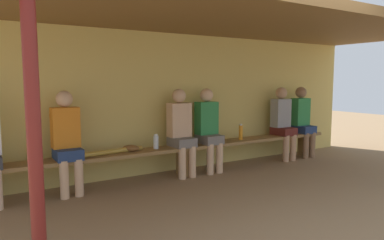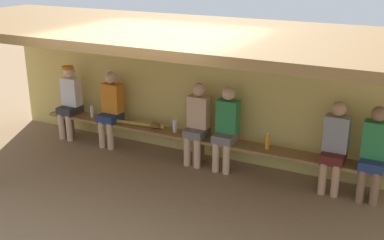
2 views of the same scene
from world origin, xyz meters
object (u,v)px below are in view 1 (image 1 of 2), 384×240
player_middle (67,138)px  player_in_white (208,126)px  support_post (34,135)px  player_in_red (302,119)px  bench (183,151)px  water_bottle_clear (32,155)px  player_with_sunglasses (181,129)px  water_bottle_blue (156,142)px  baseball_bat (113,151)px  player_rightmost (283,120)px  baseball_glove_worn (131,148)px  water_bottle_green (241,132)px

player_middle → player_in_white: same height
support_post → player_in_red: bearing=22.5°
bench → player_middle: player_middle is taller
water_bottle_clear → player_in_red: bearing=-0.0°
player_with_sunglasses → bench: bearing=-6.2°
player_in_white → water_bottle_blue: (-0.93, 0.02, -0.17)m
player_in_white → baseball_bat: player_in_white is taller
player_middle → player_rightmost: bearing=0.0°
player_middle → baseball_glove_worn: bearing=2.0°
player_with_sunglasses → water_bottle_green: (1.18, 0.00, -0.14)m
water_bottle_clear → baseball_glove_worn: water_bottle_clear is taller
player_rightmost → player_in_white: bearing=180.0°
water_bottle_green → water_bottle_blue: 1.60m
water_bottle_green → water_bottle_blue: size_ratio=1.22×
player_rightmost → player_in_red: size_ratio=1.00×
water_bottle_clear → bench: bearing=-0.2°
player_in_white → support_post: bearing=-143.9°
player_in_white → water_bottle_clear: size_ratio=6.50×
water_bottle_blue → baseball_bat: water_bottle_blue is taller
water_bottle_clear → player_rightmost: bearing=-0.0°
player_middle → water_bottle_clear: (-0.42, 0.00, -0.17)m
player_with_sunglasses → water_bottle_blue: 0.45m
bench → water_bottle_green: (1.15, 0.01, 0.20)m
support_post → water_bottle_clear: bearing=83.0°
player_in_white → player_in_red: size_ratio=1.00×
support_post → baseball_glove_worn: 2.71m
player_with_sunglasses → baseball_glove_worn: bearing=177.8°
baseball_bat → bench: bearing=-6.4°
bench → player_in_red: 2.69m
player_rightmost → baseball_glove_worn: size_ratio=5.56×
support_post → water_bottle_blue: size_ratio=10.15×
baseball_glove_worn → player_with_sunglasses: bearing=-146.8°
water_bottle_blue → baseball_glove_worn: (-0.39, 0.02, -0.06)m
support_post → player_in_red: (5.07, 2.10, -0.37)m
bench → water_bottle_green: size_ratio=22.62×
water_bottle_green → player_with_sunglasses: bearing=-179.9°
player_in_white → baseball_bat: 1.61m
bench → player_in_white: bearing=0.4°
support_post → water_bottle_clear: 2.19m
water_bottle_clear → baseball_glove_worn: bearing=1.2°
player_middle → water_bottle_clear: player_middle is taller
player_in_red → baseball_bat: (-3.78, -0.00, -0.24)m
player_rightmost → water_bottle_blue: 2.59m
bench → player_rightmost: bearing=0.1°
water_bottle_blue → support_post: bearing=-132.7°
player_middle → player_with_sunglasses: bearing=0.0°
player_middle → baseball_bat: (0.61, -0.00, -0.24)m
support_post → player_rightmost: support_post is taller
player_rightmost → water_bottle_green: bearing=179.8°
player_middle → player_with_sunglasses: (1.69, 0.00, 0.00)m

